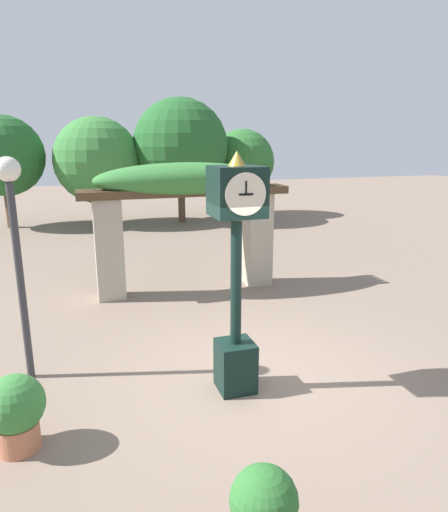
{
  "coord_description": "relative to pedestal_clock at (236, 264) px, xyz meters",
  "views": [
    {
      "loc": [
        -2.18,
        -5.44,
        3.25
      ],
      "look_at": [
        -0.35,
        0.27,
        1.72
      ],
      "focal_mm": 32.0,
      "sensor_mm": 36.0,
      "label": 1
    }
  ],
  "objects": [
    {
      "name": "lamp_post",
      "position": [
        -2.65,
        1.17,
        0.45
      ],
      "size": [
        0.32,
        0.32,
        3.05
      ],
      "color": "#333338",
      "rests_on": "ground"
    },
    {
      "name": "potted_plant_near_left",
      "position": [
        -0.61,
        -2.43,
        -1.34
      ],
      "size": [
        0.55,
        0.55,
        0.76
      ],
      "color": "#B26B4C",
      "rests_on": "ground"
    },
    {
      "name": "potted_plant_near_right",
      "position": [
        -2.63,
        -0.46,
        -1.27
      ],
      "size": [
        0.63,
        0.63,
        0.86
      ],
      "color": "#B26B4C",
      "rests_on": "ground"
    },
    {
      "name": "pedestal_clock",
      "position": [
        0.0,
        0.0,
        0.0
      ],
      "size": [
        0.6,
        0.65,
        3.13
      ],
      "color": "black",
      "rests_on": "ground"
    },
    {
      "name": "ground_plane",
      "position": [
        0.35,
        0.23,
        -1.74
      ],
      "size": [
        60.0,
        60.0,
        0.0
      ],
      "primitive_type": "plane",
      "color": "#7F6B5B"
    },
    {
      "name": "pergola",
      "position": [
        0.35,
        4.25,
        0.3
      ],
      "size": [
        4.45,
        1.16,
        2.79
      ],
      "color": "#A89E89",
      "rests_on": "ground"
    },
    {
      "name": "tree_line",
      "position": [
        0.52,
        13.16,
        0.95
      ],
      "size": [
        12.22,
        4.09,
        4.86
      ],
      "color": "brown",
      "rests_on": "ground"
    }
  ]
}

